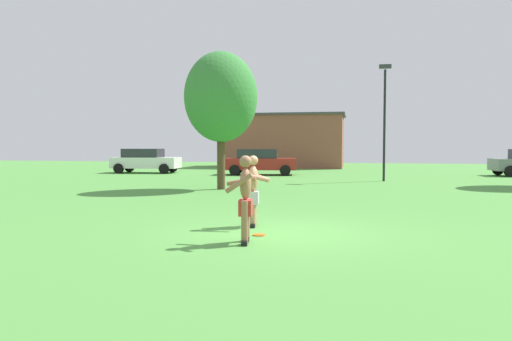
{
  "coord_description": "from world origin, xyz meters",
  "views": [
    {
      "loc": [
        1.54,
        -10.18,
        1.86
      ],
      "look_at": [
        -0.57,
        0.41,
        1.29
      ],
      "focal_mm": 34.63,
      "sensor_mm": 36.0,
      "label": 1
    }
  ],
  "objects_px": {
    "player_near": "(254,189)",
    "player_in_red": "(245,197)",
    "tree_right_field": "(221,97)",
    "lamp_post": "(385,110)",
    "car_red_near_post": "(260,161)",
    "car_white_far_end": "(145,160)",
    "frisbee": "(259,235)"
  },
  "relations": [
    {
      "from": "frisbee",
      "to": "car_white_far_end",
      "type": "relative_size",
      "value": 0.06
    },
    {
      "from": "frisbee",
      "to": "tree_right_field",
      "type": "xyz_separation_m",
      "value": [
        -3.5,
        9.91,
        3.78
      ]
    },
    {
      "from": "player_near",
      "to": "tree_right_field",
      "type": "height_order",
      "value": "tree_right_field"
    },
    {
      "from": "player_in_red",
      "to": "frisbee",
      "type": "xyz_separation_m",
      "value": [
        0.11,
        0.81,
        -0.86
      ]
    },
    {
      "from": "car_white_far_end",
      "to": "player_near",
      "type": "bearing_deg",
      "value": -59.96
    },
    {
      "from": "player_in_red",
      "to": "tree_right_field",
      "type": "relative_size",
      "value": 0.29
    },
    {
      "from": "player_near",
      "to": "car_red_near_post",
      "type": "distance_m",
      "value": 19.04
    },
    {
      "from": "player_near",
      "to": "frisbee",
      "type": "xyz_separation_m",
      "value": [
        0.33,
        -1.06,
        -0.83
      ]
    },
    {
      "from": "player_near",
      "to": "car_red_near_post",
      "type": "relative_size",
      "value": 0.36
    },
    {
      "from": "player_near",
      "to": "lamp_post",
      "type": "xyz_separation_m",
      "value": [
        3.71,
        14.82,
        2.73
      ]
    },
    {
      "from": "car_red_near_post",
      "to": "tree_right_field",
      "type": "relative_size",
      "value": 0.79
    },
    {
      "from": "player_near",
      "to": "lamp_post",
      "type": "relative_size",
      "value": 0.28
    },
    {
      "from": "player_near",
      "to": "player_in_red",
      "type": "height_order",
      "value": "player_in_red"
    },
    {
      "from": "player_in_red",
      "to": "car_white_far_end",
      "type": "relative_size",
      "value": 0.38
    },
    {
      "from": "lamp_post",
      "to": "tree_right_field",
      "type": "distance_m",
      "value": 9.12
    },
    {
      "from": "car_red_near_post",
      "to": "lamp_post",
      "type": "height_order",
      "value": "lamp_post"
    },
    {
      "from": "player_near",
      "to": "tree_right_field",
      "type": "xyz_separation_m",
      "value": [
        -3.18,
        8.84,
        2.94
      ]
    },
    {
      "from": "player_in_red",
      "to": "tree_right_field",
      "type": "distance_m",
      "value": 11.62
    },
    {
      "from": "frisbee",
      "to": "car_white_far_end",
      "type": "bearing_deg",
      "value": 119.43
    },
    {
      "from": "car_red_near_post",
      "to": "lamp_post",
      "type": "distance_m",
      "value": 8.58
    },
    {
      "from": "player_near",
      "to": "tree_right_field",
      "type": "distance_m",
      "value": 9.85
    },
    {
      "from": "player_near",
      "to": "player_in_red",
      "type": "bearing_deg",
      "value": -83.28
    },
    {
      "from": "player_near",
      "to": "frisbee",
      "type": "distance_m",
      "value": 1.39
    },
    {
      "from": "lamp_post",
      "to": "frisbee",
      "type": "bearing_deg",
      "value": -102.02
    },
    {
      "from": "player_near",
      "to": "car_red_near_post",
      "type": "height_order",
      "value": "player_near"
    },
    {
      "from": "car_white_far_end",
      "to": "lamp_post",
      "type": "xyz_separation_m",
      "value": [
        14.87,
        -4.48,
        2.75
      ]
    },
    {
      "from": "player_in_red",
      "to": "car_red_near_post",
      "type": "relative_size",
      "value": 0.37
    },
    {
      "from": "player_in_red",
      "to": "car_white_far_end",
      "type": "xyz_separation_m",
      "value": [
        -11.38,
        21.18,
        -0.04
      ]
    },
    {
      "from": "car_red_near_post",
      "to": "player_near",
      "type": "bearing_deg",
      "value": -79.67
    },
    {
      "from": "frisbee",
      "to": "tree_right_field",
      "type": "distance_m",
      "value": 11.17
    },
    {
      "from": "car_white_far_end",
      "to": "lamp_post",
      "type": "distance_m",
      "value": 15.77
    },
    {
      "from": "lamp_post",
      "to": "tree_right_field",
      "type": "bearing_deg",
      "value": -139.06
    }
  ]
}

